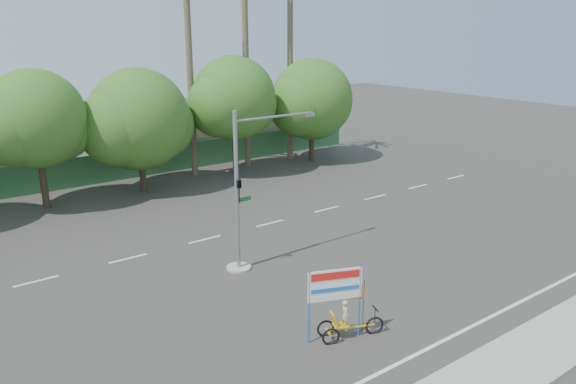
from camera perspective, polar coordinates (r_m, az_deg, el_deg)
ground at (r=23.54m, az=5.49°, el=-9.48°), size 120.00×120.00×0.00m
sidewalk_near at (r=19.40m, az=21.16°, el=-16.59°), size 50.00×2.40×0.12m
fence at (r=40.79m, az=-15.15°, el=2.83°), size 38.00×0.08×2.00m
building_right at (r=47.93m, az=-8.37°, el=6.21°), size 14.00×8.00×3.60m
tree_left at (r=34.71m, az=-24.30°, el=6.44°), size 6.66×5.60×8.07m
tree_center at (r=36.54m, az=-15.01°, el=6.84°), size 7.62×6.40×7.85m
tree_right at (r=39.53m, az=-5.57°, el=9.16°), size 6.90×5.80×8.36m
tree_far_right at (r=43.62m, az=2.42°, el=9.14°), size 7.38×6.20×7.94m
palm_tall at (r=41.55m, az=-4.39°, el=16.78°), size 3.73×3.79×17.45m
palm_mid at (r=43.85m, az=0.22°, el=15.42°), size 3.73×3.79×15.45m
palm_short at (r=39.34m, az=-10.04°, el=14.26°), size 3.73×3.79×14.45m
traffic_signal at (r=24.16m, az=-4.56°, el=-1.29°), size 4.72×1.10×7.00m
trike_billboard at (r=19.46m, az=5.48°, el=-11.78°), size 2.60×1.26×2.73m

